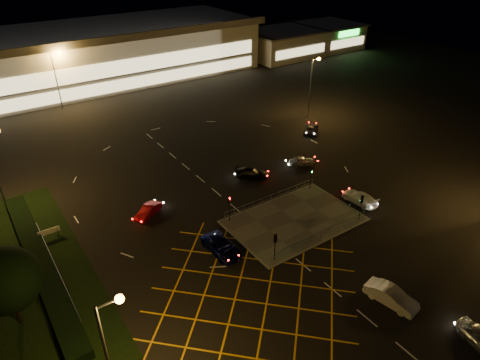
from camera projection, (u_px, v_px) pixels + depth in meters
ground at (269, 218)px, 48.12m from camera, size 180.00×180.00×0.00m
pedestrian_island at (294, 220)px, 47.64m from camera, size 14.00×9.00×0.12m
hedge at (41, 263)px, 40.93m from camera, size 2.00×26.00×1.00m
supermarket at (88, 55)px, 89.41m from camera, size 72.00×26.50×10.50m
retail_unit_a at (283, 43)px, 107.20m from camera, size 18.80×14.80×6.35m
retail_unit_b at (329, 35)px, 114.97m from camera, size 14.80×14.80×6.35m
streetlight_sw at (112, 344)px, 25.77m from camera, size 1.78×0.56×10.03m
streetlight_ne at (313, 79)px, 70.88m from camera, size 1.78×0.56×10.03m
streetlight_far_left at (57, 72)px, 74.21m from camera, size 1.78×0.56×10.03m
streetlight_far_right at (240, 41)px, 95.10m from camera, size 1.78×0.56×10.03m
signal_sw at (275, 242)px, 40.71m from camera, size 0.28×0.30×3.15m
signal_se at (361, 203)px, 46.55m from camera, size 0.28×0.30×3.15m
signal_nw at (229, 204)px, 46.39m from camera, size 0.28×0.30×3.15m
signal_ne at (311, 173)px, 52.22m from camera, size 0.28×0.30×3.15m
tree_e at (6, 280)px, 33.11m from camera, size 5.40×5.40×7.35m
car_queue_white at (391, 296)px, 36.89m from camera, size 2.48×4.86×1.53m
car_left_blue at (222, 247)px, 42.75m from camera, size 2.41×5.03×1.39m
car_far_dkgrey at (252, 173)px, 55.73m from camera, size 4.33×4.16×1.24m
car_right_silver at (302, 161)px, 58.59m from camera, size 3.86×2.65×1.22m
car_circ_red at (148, 211)px, 48.25m from camera, size 3.89×3.02×1.23m
car_east_grey at (311, 128)px, 68.19m from camera, size 4.60×4.47×1.22m
car_approach_white at (360, 198)px, 50.55m from camera, size 2.11×4.64×1.32m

